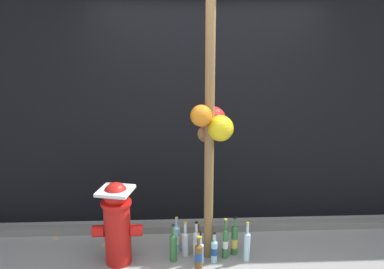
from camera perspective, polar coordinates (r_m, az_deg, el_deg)
name	(u,v)px	position (r m, az deg, el deg)	size (l,w,h in m)	color
building_wall	(207,91)	(4.45, 2.16, 6.39)	(10.00, 0.20, 3.06)	black
curb_strip	(208,227)	(4.55, 2.39, -13.28)	(8.00, 0.12, 0.08)	slate
memorial_post	(211,97)	(3.55, 2.84, 5.51)	(0.54, 0.45, 2.92)	olive
fire_hydrant	(117,222)	(3.87, -10.84, -12.34)	(0.48, 0.36, 0.82)	red
bottle_0	(196,243)	(4.03, 0.65, -15.49)	(0.07, 0.07, 0.37)	silver
bottle_1	(177,238)	(4.12, -2.24, -14.77)	(0.08, 0.08, 0.37)	#93CCE0
bottle_2	(234,240)	(4.08, 6.20, -14.98)	(0.07, 0.07, 0.41)	#337038
bottle_3	(247,245)	(3.99, 7.99, -15.69)	(0.06, 0.06, 0.41)	#B2DBEA
bottle_4	(200,252)	(3.94, 1.19, -16.74)	(0.07, 0.07, 0.28)	#B2DBEA
bottle_5	(198,239)	(4.15, 0.87, -14.96)	(0.07, 0.07, 0.30)	brown
bottle_6	(214,250)	(3.96, 3.27, -16.47)	(0.06, 0.06, 0.31)	#93CCE0
bottle_7	(210,237)	(4.09, 2.67, -14.68)	(0.06, 0.06, 0.41)	brown
bottle_8	(225,242)	(4.00, 4.87, -15.36)	(0.06, 0.06, 0.42)	#337038
bottle_9	(173,246)	(3.96, -2.74, -15.95)	(0.07, 0.07, 0.39)	#337038
bottle_10	(185,242)	(4.04, -0.99, -15.38)	(0.07, 0.07, 0.37)	silver
bottle_11	(199,256)	(3.82, 0.95, -17.31)	(0.07, 0.07, 0.35)	brown
litter_1	(107,245)	(4.37, -12.20, -15.40)	(0.11, 0.11, 0.01)	tan
litter_2	(55,238)	(4.64, -19.32, -14.05)	(0.08, 0.05, 0.01)	tan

